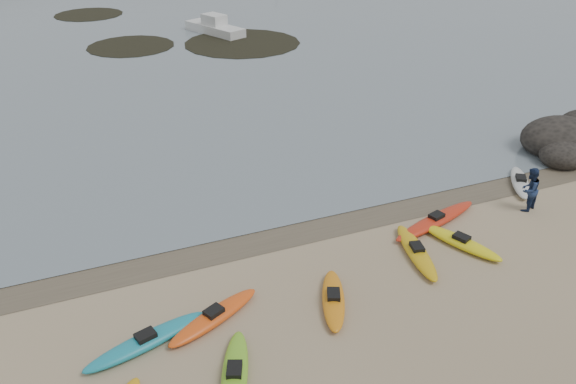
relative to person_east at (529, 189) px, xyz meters
name	(u,v)px	position (x,y,z in m)	size (l,w,h in m)	color
ground	(288,226)	(-9.34, 2.46, -0.92)	(600.00, 600.00, 0.00)	tan
wet_sand	(291,230)	(-9.34, 2.16, -0.91)	(60.00, 60.00, 0.00)	brown
kayaks	(341,282)	(-9.11, -1.58, -0.75)	(20.29, 9.39, 0.34)	yellow
person_east	(529,189)	(0.00, 0.00, 0.00)	(0.89, 0.70, 1.84)	navy
rock_cluster	(570,144)	(6.16, 3.72, -0.66)	(5.50, 4.08, 1.97)	black
kelp_mats	(172,36)	(-7.26, 33.60, -0.89)	(18.50, 23.94, 0.04)	black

